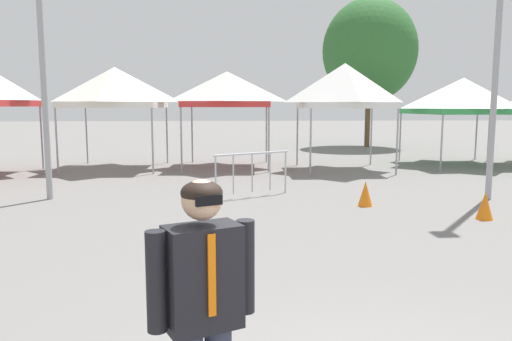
{
  "coord_description": "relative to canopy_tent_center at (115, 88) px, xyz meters",
  "views": [
    {
      "loc": [
        -1.09,
        -2.84,
        2.18
      ],
      "look_at": [
        -0.6,
        3.86,
        1.3
      ],
      "focal_mm": 34.58,
      "sensor_mm": 36.0,
      "label": 1
    }
  ],
  "objects": [
    {
      "name": "canopy_tent_right_of_center",
      "position": [
        12.57,
        0.16,
        -0.27
      ],
      "size": [
        3.67,
        3.67,
        3.21
      ],
      "color": "#9E9EA3",
      "rests_on": "ground"
    },
    {
      "name": "traffic_cone_near_barrier",
      "position": [
        8.71,
        -8.6,
        -2.54
      ],
      "size": [
        0.32,
        0.32,
        0.54
      ],
      "primitive_type": "cone",
      "color": "orange",
      "rests_on": "ground"
    },
    {
      "name": "canopy_tent_behind_left",
      "position": [
        7.83,
        -1.03,
        0.04
      ],
      "size": [
        2.92,
        2.92,
        3.61
      ],
      "color": "#9E9EA3",
      "rests_on": "ground"
    },
    {
      "name": "traffic_cone_lot_center",
      "position": [
        6.78,
        -7.17,
        -2.54
      ],
      "size": [
        0.32,
        0.32,
        0.55
      ],
      "primitive_type": "cone",
      "color": "orange",
      "rests_on": "ground"
    },
    {
      "name": "crowd_barrier_mid_lot",
      "position": [
        4.38,
        -5.84,
        -2.06
      ],
      "size": [
        1.87,
        1.05,
        1.08
      ],
      "color": "#B7BABF",
      "rests_on": "ground"
    },
    {
      "name": "tree_behind_tents_right",
      "position": [
        11.5,
        8.35,
        2.25
      ],
      "size": [
        4.91,
        4.91,
        7.77
      ],
      "color": "brown",
      "rests_on": "ground"
    },
    {
      "name": "person_foreground",
      "position": [
        3.51,
        -14.88,
        -1.78
      ],
      "size": [
        0.6,
        0.39,
        1.78
      ],
      "color": "#33384C",
      "rests_on": "ground"
    },
    {
      "name": "canopy_tent_center",
      "position": [
        0.0,
        0.0,
        0.0
      ],
      "size": [
        3.34,
        3.34,
        3.51
      ],
      "color": "#9E9EA3",
      "rests_on": "ground"
    },
    {
      "name": "canopy_tent_far_left",
      "position": [
        3.88,
        0.13,
        -0.05
      ],
      "size": [
        3.23,
        3.23,
        3.39
      ],
      "color": "#9E9EA3",
      "rests_on": "ground"
    }
  ]
}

